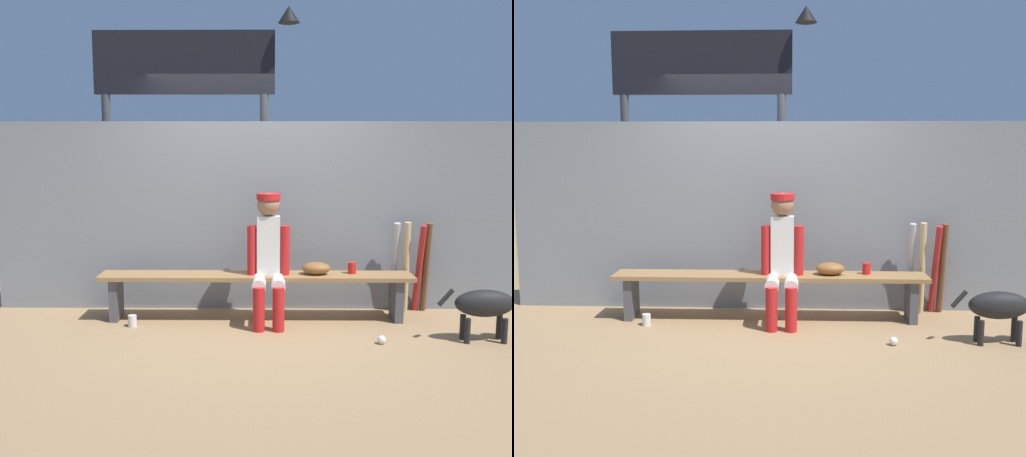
{
  "view_description": "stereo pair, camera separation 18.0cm",
  "coord_description": "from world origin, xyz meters",
  "views": [
    {
      "loc": [
        0.06,
        -5.54,
        1.67
      ],
      "look_at": [
        0.0,
        0.0,
        0.9
      ],
      "focal_mm": 40.71,
      "sensor_mm": 36.0,
      "label": 1
    },
    {
      "loc": [
        0.24,
        -5.54,
        1.67
      ],
      "look_at": [
        0.0,
        0.0,
        0.9
      ],
      "focal_mm": 40.71,
      "sensor_mm": 36.0,
      "label": 2
    }
  ],
  "objects": [
    {
      "name": "ground_plane",
      "position": [
        0.0,
        0.0,
        0.0
      ],
      "size": [
        30.0,
        30.0,
        0.0
      ],
      "primitive_type": "plane",
      "color": "#9E7A51"
    },
    {
      "name": "dog",
      "position": [
        2.05,
        -0.64,
        0.34
      ],
      "size": [
        0.84,
        0.2,
        0.49
      ],
      "color": "black",
      "rests_on": "ground_plane"
    },
    {
      "name": "chainlink_fence",
      "position": [
        0.0,
        0.4,
        0.97
      ],
      "size": [
        5.39,
        0.03,
        1.94
      ],
      "primitive_type": "cube",
      "color": "gray",
      "rests_on": "ground_plane"
    },
    {
      "name": "bat_aluminum_silver",
      "position": [
        1.42,
        0.31,
        0.47
      ],
      "size": [
        0.07,
        0.24,
        0.93
      ],
      "primitive_type": "cylinder",
      "rotation": [
        0.19,
        0.0,
        -0.02
      ],
      "color": "#B7B7BC",
      "rests_on": "ground_plane"
    },
    {
      "name": "bat_aluminum_red",
      "position": [
        1.65,
        0.25,
        0.46
      ],
      "size": [
        0.08,
        0.27,
        0.92
      ],
      "primitive_type": "cylinder",
      "rotation": [
        0.23,
        0.0,
        0.05
      ],
      "color": "#B22323",
      "rests_on": "ground_plane"
    },
    {
      "name": "dugout_bench",
      "position": [
        0.0,
        0.0,
        0.36
      ],
      "size": [
        3.05,
        0.36,
        0.45
      ],
      "color": "olive",
      "rests_on": "ground_plane"
    },
    {
      "name": "cup_on_bench",
      "position": [
        0.94,
        0.04,
        0.51
      ],
      "size": [
        0.08,
        0.08,
        0.11
      ],
      "primitive_type": "cylinder",
      "color": "red",
      "rests_on": "dugout_bench"
    },
    {
      "name": "player_seated",
      "position": [
        0.12,
        -0.1,
        0.67
      ],
      "size": [
        0.41,
        0.55,
        1.24
      ],
      "color": "silver",
      "rests_on": "ground_plane"
    },
    {
      "name": "scoreboard",
      "position": [
        -0.75,
        1.17,
        2.26
      ],
      "size": [
        2.32,
        0.27,
        3.22
      ],
      "color": "#3F3F42",
      "rests_on": "ground_plane"
    },
    {
      "name": "bat_wood_natural",
      "position": [
        1.52,
        0.24,
        0.47
      ],
      "size": [
        0.08,
        0.15,
        0.94
      ],
      "primitive_type": "cylinder",
      "rotation": [
        0.08,
        0.0,
        -0.12
      ],
      "color": "tan",
      "rests_on": "ground_plane"
    },
    {
      "name": "baseball_glove",
      "position": [
        0.59,
        0.0,
        0.51
      ],
      "size": [
        0.28,
        0.2,
        0.12
      ],
      "primitive_type": "ellipsoid",
      "color": "brown",
      "rests_on": "dugout_bench"
    },
    {
      "name": "cup_on_ground",
      "position": [
        -1.16,
        -0.26,
        0.06
      ],
      "size": [
        0.08,
        0.08,
        0.11
      ],
      "primitive_type": "cylinder",
      "color": "silver",
      "rests_on": "ground_plane"
    },
    {
      "name": "baseball",
      "position": [
        1.09,
        -0.72,
        0.04
      ],
      "size": [
        0.07,
        0.07,
        0.07
      ],
      "primitive_type": "sphere",
      "color": "white",
      "rests_on": "ground_plane"
    },
    {
      "name": "bat_wood_dark",
      "position": [
        1.72,
        0.25,
        0.47
      ],
      "size": [
        0.07,
        0.23,
        0.94
      ],
      "primitive_type": "cylinder",
      "rotation": [
        0.18,
        0.0,
        -0.04
      ],
      "color": "brown",
      "rests_on": "ground_plane"
    }
  ]
}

